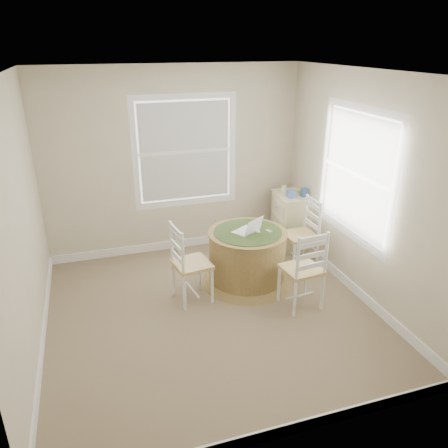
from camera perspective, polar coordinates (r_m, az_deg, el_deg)
name	(u,v)px	position (r m, az deg, el deg)	size (l,w,h in m)	color
room	(221,199)	(4.67, -0.40, 3.25)	(3.64, 3.64, 2.64)	#8D7D59
round_table	(247,255)	(5.50, 3.04, -4.03)	(1.16, 1.16, 0.70)	olive
chair_left	(192,264)	(5.10, -4.24, -5.18)	(0.42, 0.40, 0.95)	white
chair_near	(302,269)	(5.05, 10.14, -5.80)	(0.42, 0.40, 0.95)	white
chair_right	(300,235)	(5.89, 9.89, -1.43)	(0.42, 0.40, 0.95)	white
laptop	(248,230)	(5.35, 3.11, -0.76)	(0.40, 0.39, 0.21)	white
mouse	(258,231)	(5.37, 4.42, -0.94)	(0.06, 0.09, 0.03)	white
phone	(269,231)	(5.40, 5.87, -0.94)	(0.04, 0.09, 0.02)	#B7BABF
keys	(257,227)	(5.50, 4.29, -0.40)	(0.06, 0.05, 0.03)	black
corner_chest	(291,220)	(6.53, 8.71, 0.48)	(0.51, 0.65, 0.82)	beige
tissue_box	(292,194)	(6.24, 8.82, 3.89)	(0.12, 0.12, 0.10)	#5670C4
box_yellow	(297,191)	(6.43, 9.47, 4.24)	(0.15, 0.10, 0.06)	#E0C74F
box_blue	(305,193)	(6.29, 10.51, 4.05)	(0.08, 0.08, 0.12)	#325696
cup_cream	(284,188)	(6.49, 7.78, 4.67)	(0.07, 0.07, 0.09)	beige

